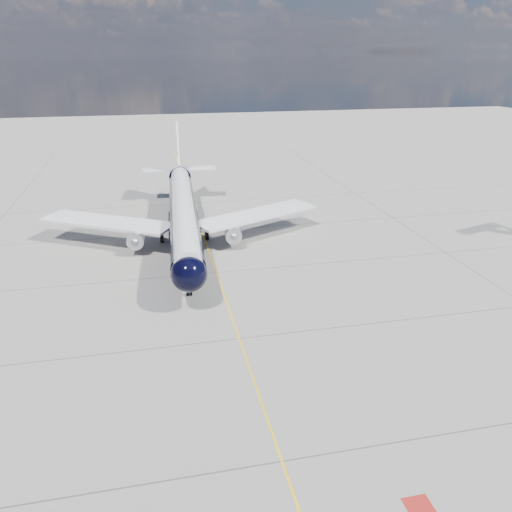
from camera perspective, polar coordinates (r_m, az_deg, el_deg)
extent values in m
plane|color=gray|center=(63.59, -5.19, -0.09)|extent=(320.00, 320.00, 0.00)
cube|color=yellow|center=(59.02, -4.57, -1.89)|extent=(0.16, 160.00, 0.01)
cube|color=maroon|center=(33.25, 18.19, -25.62)|extent=(1.60, 1.60, 0.01)
cylinder|color=black|center=(67.12, -8.29, 4.64)|extent=(5.50, 36.55, 3.64)
sphere|color=black|center=(49.18, -7.67, -2.03)|extent=(3.82, 3.82, 3.64)
cone|color=black|center=(88.73, -8.72, 9.33)|extent=(3.98, 6.88, 3.64)
cylinder|color=white|center=(66.86, -8.33, 5.38)|extent=(4.80, 38.42, 2.84)
cube|color=black|center=(48.79, -7.69, -1.56)|extent=(2.36, 1.27, 0.53)
cube|color=white|center=(69.39, -16.63, 3.76)|extent=(18.24, 13.57, 0.31)
cube|color=white|center=(69.59, 0.04, 4.76)|extent=(18.69, 12.13, 0.31)
cube|color=black|center=(67.54, -8.23, 3.55)|extent=(4.51, 9.77, 0.96)
cylinder|color=#B8B8BF|center=(66.16, -13.55, 2.17)|extent=(2.37, 4.51, 2.15)
cylinder|color=#B8B8BF|center=(66.29, -2.76, 2.83)|extent=(2.37, 4.51, 2.15)
sphere|color=gray|center=(64.27, -13.65, 1.57)|extent=(1.11, 1.11, 1.05)
sphere|color=gray|center=(64.41, -2.56, 2.24)|extent=(1.11, 1.11, 1.05)
cube|color=white|center=(66.10, -13.59, 2.81)|extent=(0.37, 3.07, 1.05)
cube|color=white|center=(66.23, -2.80, 3.47)|extent=(0.37, 3.07, 1.05)
cube|color=white|center=(87.32, -8.91, 12.38)|extent=(0.62, 6.08, 8.17)
cube|color=white|center=(88.57, -8.75, 9.81)|extent=(12.60, 3.70, 0.21)
cylinder|color=gray|center=(53.40, -7.65, -3.33)|extent=(0.18, 0.18, 2.01)
cylinder|color=black|center=(53.78, -7.81, -4.18)|extent=(0.21, 0.68, 0.67)
cylinder|color=black|center=(53.78, -7.40, -4.15)|extent=(0.21, 0.68, 0.67)
cylinder|color=gray|center=(69.38, -10.73, 2.68)|extent=(0.26, 0.26, 1.82)
cylinder|color=gray|center=(69.44, -5.67, 2.99)|extent=(0.26, 0.26, 1.82)
cylinder|color=black|center=(69.14, -10.69, 1.94)|extent=(0.48, 1.07, 1.05)
cylinder|color=black|center=(70.13, -10.68, 2.24)|extent=(0.48, 1.07, 1.05)
cylinder|color=black|center=(69.21, -5.62, 2.25)|extent=(0.48, 1.07, 1.05)
cylinder|color=black|center=(70.20, -5.68, 2.54)|extent=(0.48, 1.07, 1.05)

